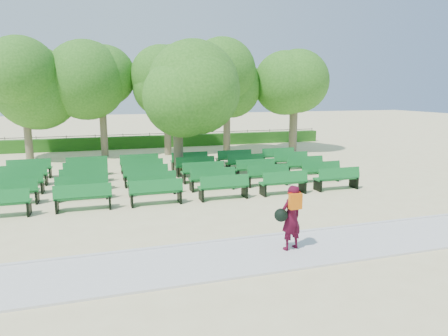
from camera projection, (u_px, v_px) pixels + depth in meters
name	position (u px, v px, depth m)	size (l,w,h in m)	color
ground	(212.00, 189.00, 17.60)	(120.00, 120.00, 0.00)	beige
paving	(286.00, 251.00, 10.65)	(30.00, 2.20, 0.06)	silver
curb	(269.00, 236.00, 11.72)	(30.00, 0.12, 0.10)	silver
hedge	(164.00, 141.00, 30.65)	(26.00, 0.70, 0.90)	#225A17
fence	(163.00, 146.00, 31.11)	(26.00, 0.10, 1.02)	black
tree_line	(173.00, 155.00, 26.98)	(21.80, 6.80, 7.04)	#34741F
bench_array	(175.00, 182.00, 18.52)	(2.00, 0.67, 1.25)	#136C28
tree_among	(177.00, 95.00, 19.67)	(4.28, 4.28, 6.01)	brown
person	(291.00, 217.00, 10.53)	(0.87, 0.58, 1.75)	#3F091B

